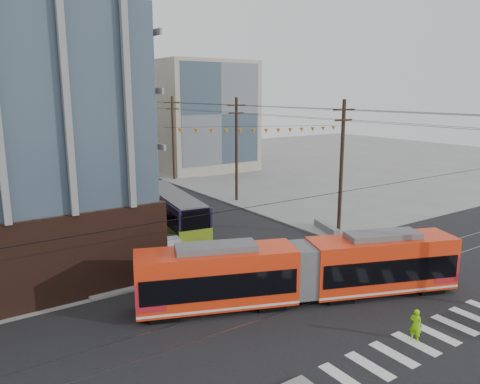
% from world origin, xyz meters
% --- Properties ---
extents(ground, '(160.00, 160.00, 0.00)m').
position_xyz_m(ground, '(0.00, 0.00, 0.00)').
color(ground, slate).
extents(bg_bldg_ne_near, '(14.00, 14.00, 16.00)m').
position_xyz_m(bg_bldg_ne_near, '(16.00, 48.00, 8.00)').
color(bg_bldg_ne_near, gray).
rests_on(bg_bldg_ne_near, ground).
extents(bg_bldg_ne_far, '(16.00, 16.00, 14.00)m').
position_xyz_m(bg_bldg_ne_far, '(18.00, 68.00, 7.00)').
color(bg_bldg_ne_far, '#8C99A5').
rests_on(bg_bldg_ne_far, ground).
extents(utility_pole_far, '(0.30, 0.30, 11.00)m').
position_xyz_m(utility_pole_far, '(8.50, 56.00, 5.50)').
color(utility_pole_far, black).
rests_on(utility_pole_far, ground).
extents(streetcar, '(17.96, 9.06, 3.52)m').
position_xyz_m(streetcar, '(-2.09, 3.58, 1.76)').
color(streetcar, red).
rests_on(streetcar, ground).
extents(city_bus, '(4.45, 12.29, 3.41)m').
position_xyz_m(city_bus, '(-2.10, 19.98, 1.70)').
color(city_bus, '#1C1533').
rests_on(city_bus, ground).
extents(parked_car_silver, '(1.99, 4.79, 1.54)m').
position_xyz_m(parked_car_silver, '(-5.33, 14.77, 0.77)').
color(parked_car_silver, '#9295A0').
rests_on(parked_car_silver, ground).
extents(parked_car_white, '(3.57, 5.11, 1.37)m').
position_xyz_m(parked_car_white, '(-5.99, 18.99, 0.69)').
color(parked_car_white, silver).
rests_on(parked_car_white, ground).
extents(parked_car_grey, '(3.76, 5.70, 1.46)m').
position_xyz_m(parked_car_grey, '(-4.91, 26.34, 0.73)').
color(parked_car_grey, slate).
rests_on(parked_car_grey, ground).
extents(pedestrian, '(0.51, 0.65, 1.58)m').
position_xyz_m(pedestrian, '(-0.56, -2.75, 0.79)').
color(pedestrian, '#85E306').
rests_on(pedestrian, ground).
extents(jersey_barrier, '(1.96, 3.80, 0.74)m').
position_xyz_m(jersey_barrier, '(8.30, 12.18, 0.37)').
color(jersey_barrier, slate).
rests_on(jersey_barrier, ground).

